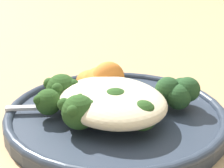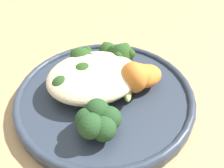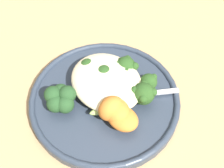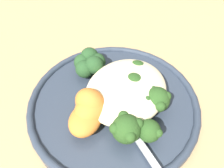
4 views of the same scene
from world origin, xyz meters
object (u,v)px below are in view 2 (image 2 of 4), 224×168
plate (105,94)px  broccoli_stalk_3 (88,76)px  broccoli_stalk_4 (75,87)px  sweet_potato_chunk_0 (134,77)px  quinoa_mound (93,76)px  spoon (115,62)px  broccoli_stalk_1 (111,58)px  broccoli_stalk_5 (100,90)px  sweet_potato_chunk_2 (135,76)px  broccoli_stalk_0 (122,61)px  sweet_potato_chunk_1 (145,76)px  kale_tuft (97,121)px  broccoli_stalk_2 (87,61)px

plate → broccoli_stalk_3: broccoli_stalk_3 is taller
broccoli_stalk_4 → sweet_potato_chunk_0: bearing=178.4°
quinoa_mound → spoon: quinoa_mound is taller
plate → broccoli_stalk_4: (-0.04, 0.00, 0.03)m
broccoli_stalk_1 → broccoli_stalk_5: 0.08m
broccoli_stalk_3 → sweet_potato_chunk_2: size_ratio=1.79×
broccoli_stalk_3 → spoon: size_ratio=1.06×
broccoli_stalk_0 → sweet_potato_chunk_2: bearing=-160.0°
broccoli_stalk_0 → sweet_potato_chunk_2: broccoli_stalk_0 is taller
broccoli_stalk_0 → spoon: 0.02m
broccoli_stalk_3 → sweet_potato_chunk_1: bearing=-168.2°
sweet_potato_chunk_1 → kale_tuft: 0.12m
sweet_potato_chunk_0 → broccoli_stalk_3: bearing=152.3°
broccoli_stalk_0 → sweet_potato_chunk_1: 0.05m
broccoli_stalk_3 → broccoli_stalk_1: bearing=-113.1°
sweet_potato_chunk_2 → spoon: 0.07m
broccoli_stalk_3 → broccoli_stalk_5: broccoli_stalk_3 is taller
broccoli_stalk_1 → broccoli_stalk_2: 0.04m
broccoli_stalk_1 → broccoli_stalk_2: (-0.04, -0.00, 0.01)m
quinoa_mound → sweet_potato_chunk_2: bearing=-22.6°
plate → spoon: size_ratio=2.96×
broccoli_stalk_5 → sweet_potato_chunk_2: sweet_potato_chunk_2 is taller
sweet_potato_chunk_0 → spoon: (-0.00, 0.07, -0.02)m
sweet_potato_chunk_0 → sweet_potato_chunk_1: bearing=16.4°
spoon → broccoli_stalk_1: bearing=89.4°
broccoli_stalk_2 → kale_tuft: size_ratio=1.97×
plate → broccoli_stalk_3: 0.04m
broccoli_stalk_0 → broccoli_stalk_4: 0.10m
broccoli_stalk_3 → broccoli_stalk_4: 0.03m
broccoli_stalk_5 → sweet_potato_chunk_0: size_ratio=1.77×
sweet_potato_chunk_0 → kale_tuft: sweet_potato_chunk_0 is taller
broccoli_stalk_2 → broccoli_stalk_5: broccoli_stalk_2 is taller
broccoli_stalk_2 → sweet_potato_chunk_2: bearing=-170.2°
broccoli_stalk_1 → broccoli_stalk_3: broccoli_stalk_3 is taller
sweet_potato_chunk_0 → sweet_potato_chunk_2: sweet_potato_chunk_0 is taller
broccoli_stalk_1 → broccoli_stalk_2: broccoli_stalk_2 is taller
kale_tuft → spoon: kale_tuft is taller
broccoli_stalk_4 → kale_tuft: size_ratio=2.15×
broccoli_stalk_0 → broccoli_stalk_4: (-0.09, -0.03, -0.00)m
broccoli_stalk_0 → kale_tuft: 0.13m
sweet_potato_chunk_1 → spoon: (-0.02, 0.06, -0.01)m
broccoli_stalk_4 → sweet_potato_chunk_2: size_ratio=2.18×
sweet_potato_chunk_0 → broccoli_stalk_5: bearing=176.2°
broccoli_stalk_5 → kale_tuft: size_ratio=1.48×
broccoli_stalk_5 → sweet_potato_chunk_1: 0.07m
plate → spoon: (0.04, 0.06, 0.01)m
sweet_potato_chunk_0 → sweet_potato_chunk_1: (0.02, 0.01, -0.01)m
broccoli_stalk_2 → plate: bearing=160.2°
spoon → broccoli_stalk_4: bearing=151.5°
plate → sweet_potato_chunk_1: 0.07m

